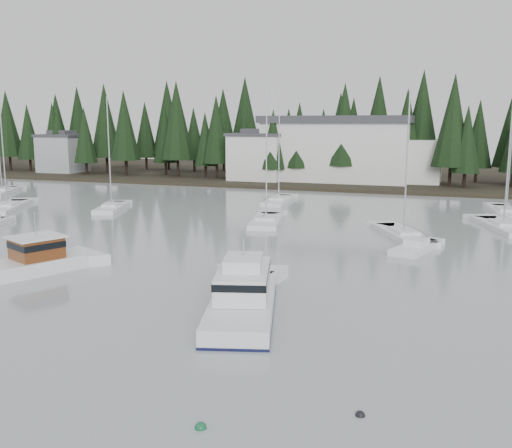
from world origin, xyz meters
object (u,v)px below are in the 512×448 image
at_px(sailboat_8, 112,209).
at_px(sailboat_3, 8,208).
at_px(sailboat_5, 403,237).
at_px(sailboat_9, 2,193).
at_px(house_far_west, 63,152).
at_px(sailboat_4, 266,222).
at_px(harbor_inn, 348,150).
at_px(sailboat_0, 503,228).
at_px(sailboat_2, 506,214).
at_px(lobster_boat_brown, 16,267).
at_px(sailboat_10, 279,202).
at_px(house_west, 258,156).
at_px(runabout_1, 416,249).
at_px(cabin_cruiser_center, 243,299).

bearing_deg(sailboat_8, sailboat_3, 88.04).
relative_size(sailboat_5, sailboat_9, 1.23).
bearing_deg(sailboat_8, sailboat_9, 52.02).
bearing_deg(house_far_west, sailboat_4, -35.18).
bearing_deg(harbor_inn, sailboat_0, -58.38).
xyz_separation_m(sailboat_5, sailboat_8, (-34.60, 5.46, 0.02)).
xyz_separation_m(sailboat_2, sailboat_9, (-68.86, -3.68, -0.00)).
bearing_deg(lobster_boat_brown, sailboat_8, 45.26).
relative_size(sailboat_8, sailboat_10, 0.92).
xyz_separation_m(sailboat_5, sailboat_10, (-17.56, 18.10, 0.02)).
xyz_separation_m(sailboat_0, sailboat_5, (-8.87, -7.75, 0.01)).
relative_size(house_west, runabout_1, 1.42).
bearing_deg(sailboat_4, sailboat_5, -113.56).
relative_size(lobster_boat_brown, sailboat_10, 0.69).
relative_size(house_far_west, sailboat_10, 0.57).
height_order(house_west, sailboat_0, sailboat_0).
distance_m(lobster_boat_brown, sailboat_8, 29.69).
xyz_separation_m(sailboat_2, sailboat_5, (-9.77, -17.58, 0.02)).
xyz_separation_m(harbor_inn, sailboat_10, (-4.23, -25.70, -5.69)).
bearing_deg(sailboat_0, harbor_inn, 12.75).
height_order(sailboat_10, runabout_1, sailboat_10).
height_order(sailboat_4, sailboat_5, sailboat_4).
distance_m(sailboat_2, sailboat_4, 28.09).
height_order(sailboat_0, sailboat_5, sailboat_5).
bearing_deg(lobster_boat_brown, house_far_west, 59.72).
distance_m(harbor_inn, sailboat_3, 54.09).
height_order(house_west, lobster_boat_brown, house_west).
bearing_deg(sailboat_4, sailboat_10, 0.34).
relative_size(harbor_inn, sailboat_3, 2.00).
xyz_separation_m(sailboat_4, sailboat_8, (-20.48, 2.65, 0.01)).
height_order(lobster_boat_brown, sailboat_3, sailboat_3).
distance_m(cabin_cruiser_center, sailboat_9, 64.99).
relative_size(house_west, sailboat_3, 0.65).
distance_m(sailboat_8, sailboat_9, 25.91).
bearing_deg(cabin_cruiser_center, lobster_boat_brown, 67.67).
relative_size(harbor_inn, sailboat_10, 1.97).
distance_m(house_far_west, sailboat_8, 51.65).
bearing_deg(sailboat_10, harbor_inn, -13.91).
xyz_separation_m(house_far_west, cabin_cruiser_center, (63.95, -66.60, -3.70)).
bearing_deg(sailboat_0, runabout_1, 131.45).
bearing_deg(house_west, lobster_boat_brown, -85.85).
bearing_deg(runabout_1, sailboat_9, 90.08).
distance_m(harbor_inn, sailboat_4, 41.39).
distance_m(lobster_boat_brown, sailboat_4, 26.83).
xyz_separation_m(cabin_cruiser_center, sailboat_9, (-52.68, 38.05, -0.65)).
relative_size(lobster_boat_brown, sailboat_2, 0.91).
xyz_separation_m(house_far_west, harbor_inn, (57.04, 1.34, 1.37)).
relative_size(house_west, sailboat_0, 0.71).
relative_size(house_far_west, sailboat_4, 0.59).
distance_m(house_west, sailboat_3, 43.15).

